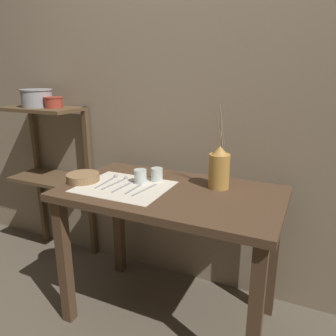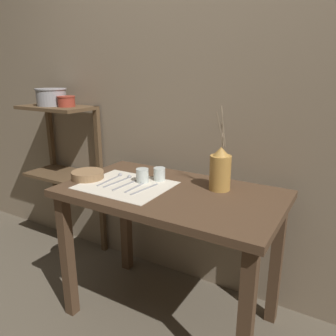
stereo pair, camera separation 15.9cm
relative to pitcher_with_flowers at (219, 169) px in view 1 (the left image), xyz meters
The scene contains 16 objects.
ground_plane 0.94m from the pitcher_with_flowers, 147.08° to the right, with size 12.00×12.00×0.00m, color brown.
stone_wall_back 0.48m from the pitcher_with_flowers, 125.97° to the left, with size 7.00×0.06×2.40m.
wooden_table 0.35m from the pitcher_with_flowers, 147.08° to the right, with size 1.17×0.67×0.80m.
wooden_shelf_unit 1.32m from the pitcher_with_flowers, behind, with size 0.55×0.30×1.16m.
linen_cloth 0.52m from the pitcher_with_flowers, 156.49° to the right, with size 0.48×0.39×0.00m.
pitcher_with_flowers is the anchor object (origin of this frame).
wooden_bowl 0.77m from the pitcher_with_flowers, 163.04° to the right, with size 0.19×0.19×0.05m.
glass_tumbler_near 0.44m from the pitcher_with_flowers, 164.50° to the right, with size 0.07×0.07×0.08m.
glass_tumbler_far 0.36m from the pitcher_with_flowers, behind, with size 0.07×0.07×0.07m.
spoon_outer 0.62m from the pitcher_with_flowers, 167.44° to the right, with size 0.03×0.22×0.02m.
spoon_inner 0.56m from the pitcher_with_flowers, 165.85° to the right, with size 0.04×0.22×0.02m.
fork_inner 0.52m from the pitcher_with_flowers, 156.10° to the right, with size 0.03×0.21×0.00m.
fork_outer 0.45m from the pitcher_with_flowers, 153.60° to the right, with size 0.01×0.21×0.00m.
knife_center 0.41m from the pitcher_with_flowers, 148.27° to the right, with size 0.04×0.21×0.00m.
metal_pot_large 1.39m from the pitcher_with_flowers, behind, with size 0.22×0.22×0.12m.
metal_pot_small 1.24m from the pitcher_with_flowers, behind, with size 0.13×0.13×0.07m.
Camera 1 is at (0.67, -1.48, 1.41)m, focal length 35.00 mm.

